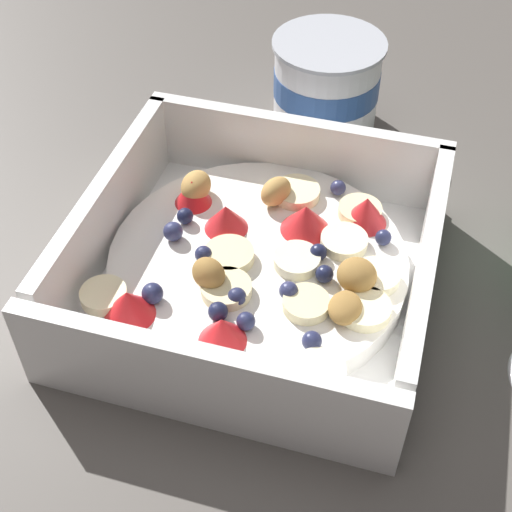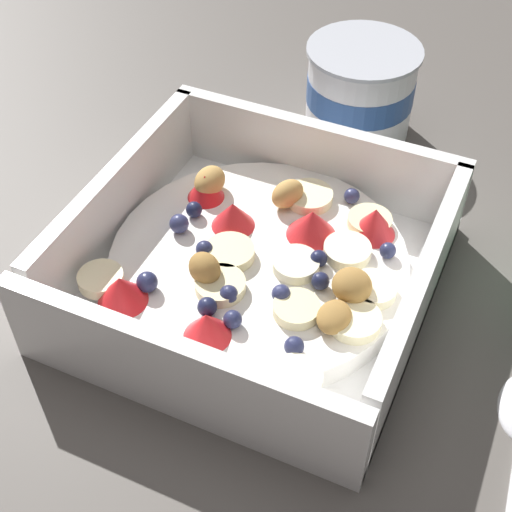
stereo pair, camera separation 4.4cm
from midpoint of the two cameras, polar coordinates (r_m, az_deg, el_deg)
ground_plane at (r=0.47m, az=1.12°, el=-1.79°), size 2.40×2.40×0.00m
fruit_bowl at (r=0.45m, az=2.93°, el=-1.00°), size 0.21×0.21×0.06m
yogurt_cup at (r=0.58m, az=10.34°, el=12.50°), size 0.09×0.09×0.07m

